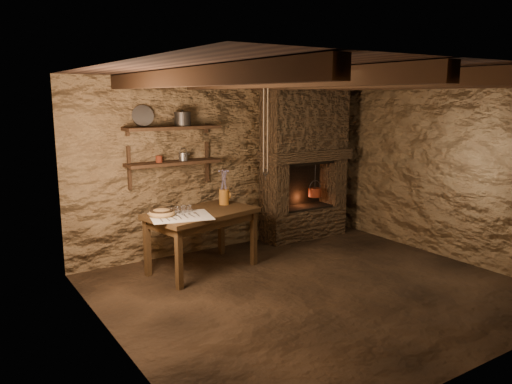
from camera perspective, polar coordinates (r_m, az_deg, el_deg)
floor at (r=5.78m, az=6.60°, el=-10.97°), size 4.50×4.50×0.00m
back_wall at (r=7.08m, az=-3.58°, el=3.18°), size 4.50×0.04×2.40m
front_wall at (r=4.16m, az=24.87°, el=-3.28°), size 4.50×0.04×2.40m
left_wall at (r=4.38m, az=-16.31°, el=-2.03°), size 0.04×4.00×2.40m
right_wall at (r=7.10m, az=20.95°, el=2.50°), size 0.04×4.00×2.40m
ceiling at (r=5.38m, az=7.17°, el=13.51°), size 4.50×4.00×0.04m
beam_far_left at (r=4.55m, az=-7.80°, el=12.85°), size 0.14×3.95×0.16m
beam_mid_left at (r=5.07m, az=2.72°, el=12.73°), size 0.14×3.95×0.16m
beam_mid_right at (r=5.71m, az=11.07°, el=12.33°), size 0.14×3.95×0.16m
beam_far_right at (r=6.44m, az=17.61°, el=11.84°), size 0.14×3.95×0.16m
shelf_lower at (r=6.55m, az=-9.38°, el=3.31°), size 1.25×0.30×0.04m
shelf_upper at (r=6.51m, az=-9.51°, el=7.24°), size 1.25×0.30×0.04m
hearth at (r=7.59m, az=5.54°, el=3.87°), size 1.43×0.51×2.30m
work_table at (r=6.26m, az=-6.18°, el=-5.30°), size 1.46×1.03×0.76m
linen_cloth at (r=5.92m, az=-8.61°, el=-2.77°), size 0.81×0.71×0.01m
pewter_cutlery_row at (r=5.90m, az=-8.52°, el=-2.72°), size 0.62×0.36×0.01m
drinking_glasses at (r=6.04m, az=-8.97°, el=-2.03°), size 0.23×0.07×0.09m
stoneware_jug at (r=6.49m, az=-3.66°, el=0.28°), size 0.17×0.17×0.46m
wooden_bowl at (r=5.96m, az=-10.73°, el=-2.42°), size 0.35×0.35×0.11m
iron_stockpot at (r=6.56m, az=-8.38°, el=8.18°), size 0.23×0.23×0.16m
tin_pan at (r=6.46m, az=-12.82°, el=8.48°), size 0.29×0.17×0.27m
small_kettle at (r=6.60m, az=-8.31°, el=4.03°), size 0.18×0.15×0.16m
rusty_tin at (r=6.46m, az=-11.02°, el=3.72°), size 0.11×0.11×0.08m
red_pot at (r=7.74m, az=6.74°, el=0.04°), size 0.25×0.25×0.54m
hanging_ropes at (r=6.25m, az=1.11°, el=7.70°), size 0.08×0.08×1.20m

